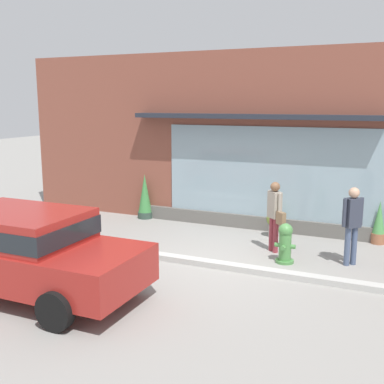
{
  "coord_description": "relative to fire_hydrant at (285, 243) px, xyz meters",
  "views": [
    {
      "loc": [
        3.53,
        -8.75,
        3.3
      ],
      "look_at": [
        -0.9,
        1.2,
        1.23
      ],
      "focal_mm": 44.18,
      "sensor_mm": 36.0,
      "label": 1
    }
  ],
  "objects": [
    {
      "name": "pedestrian_with_handbag",
      "position": [
        -0.39,
        0.62,
        0.49
      ],
      "size": [
        0.51,
        0.5,
        1.59
      ],
      "rotation": [
        0.0,
        0.0,
        5.54
      ],
      "color": "#8E333D",
      "rests_on": "ground_plane"
    },
    {
      "name": "storefront",
      "position": [
        -1.45,
        2.53,
        1.84
      ],
      "size": [
        14.0,
        0.81,
        4.63
      ],
      "color": "brown",
      "rests_on": "ground_plane"
    },
    {
      "name": "potted_plant_trailing_edge",
      "position": [
        -0.69,
        1.8,
        -0.05
      ],
      "size": [
        0.38,
        0.38,
        0.65
      ],
      "color": "#B7B2A3",
      "rests_on": "ground_plane"
    },
    {
      "name": "pedestrian_passerby",
      "position": [
        1.26,
        0.41,
        0.52
      ],
      "size": [
        0.37,
        0.37,
        1.63
      ],
      "rotation": [
        0.0,
        0.0,
        3.92
      ],
      "color": "#475675",
      "rests_on": "ground_plane"
    },
    {
      "name": "potted_plant_window_left",
      "position": [
        1.71,
        2.24,
        0.06
      ],
      "size": [
        0.31,
        0.31,
        1.03
      ],
      "color": "#9E6042",
      "rests_on": "ground_plane"
    },
    {
      "name": "ground_plane",
      "position": [
        -1.46,
        -0.66,
        -0.43
      ],
      "size": [
        60.0,
        60.0,
        0.0
      ],
      "primitive_type": "plane",
      "color": "gray"
    },
    {
      "name": "curb_strip",
      "position": [
        -1.46,
        -0.86,
        -0.37
      ],
      "size": [
        14.0,
        0.24,
        0.12
      ],
      "primitive_type": "cube",
      "color": "#B2B2AD",
      "rests_on": "ground_plane"
    },
    {
      "name": "parked_car_red",
      "position": [
        -3.75,
        -3.46,
        0.41
      ],
      "size": [
        4.15,
        1.97,
        1.48
      ],
      "rotation": [
        0.0,
        0.0,
        0.0
      ],
      "color": "maroon",
      "rests_on": "ground_plane"
    },
    {
      "name": "potted_plant_window_right",
      "position": [
        -4.58,
        2.2,
        0.19
      ],
      "size": [
        0.43,
        0.43,
        1.28
      ],
      "color": "#33473D",
      "rests_on": "ground_plane"
    },
    {
      "name": "fire_hydrant",
      "position": [
        0.0,
        0.0,
        0.0
      ],
      "size": [
        0.43,
        0.41,
        0.84
      ],
      "color": "#4C8C47",
      "rests_on": "ground_plane"
    }
  ]
}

